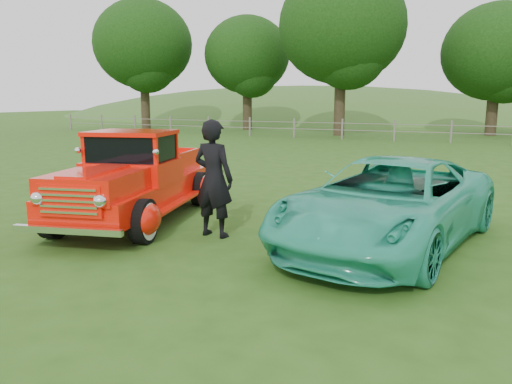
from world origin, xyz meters
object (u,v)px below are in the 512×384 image
at_px(tree_near_east, 497,52).
at_px(man, 214,179).
at_px(tree_far_west, 143,44).
at_px(tree_mid_west, 247,55).
at_px(tree_near_west, 342,27).
at_px(teal_sedan, 389,203).
at_px(red_pickup, 135,181).

bearing_deg(tree_near_east, man, -99.33).
relative_size(tree_far_west, tree_mid_west, 1.17).
distance_m(tree_near_west, tree_near_east, 9.97).
distance_m(tree_far_west, tree_near_east, 25.21).
distance_m(tree_near_east, teal_sedan, 28.27).
height_order(tree_far_west, tree_near_east, tree_far_west).
relative_size(tree_far_west, tree_near_east, 1.19).
height_order(tree_mid_west, man, tree_mid_west).
distance_m(tree_near_east, man, 29.19).
xyz_separation_m(tree_far_west, teal_sedan, (23.21, -24.84, -5.77)).
bearing_deg(tree_near_east, tree_far_west, -173.16).
distance_m(teal_sedan, man, 2.98).
relative_size(tree_near_west, red_pickup, 1.99).
distance_m(tree_mid_west, tree_near_west, 8.63).
bearing_deg(red_pickup, tree_near_west, 82.49).
bearing_deg(teal_sedan, tree_near_east, 97.59).
relative_size(tree_near_west, tree_near_east, 1.25).
xyz_separation_m(tree_near_west, tree_near_east, (9.00, 4.00, -1.55)).
distance_m(tree_far_west, tree_near_west, 16.03).
relative_size(tree_mid_west, tree_near_east, 1.02).
height_order(tree_far_west, tree_mid_west, tree_far_west).
relative_size(red_pickup, man, 2.56).
xyz_separation_m(teal_sedan, man, (-2.89, -0.66, 0.31)).
height_order(teal_sedan, man, man).
xyz_separation_m(tree_far_west, man, (20.32, -25.50, -5.46)).
relative_size(tree_near_east, man, 4.07).
xyz_separation_m(tree_mid_west, man, (12.32, -27.50, -4.53)).
bearing_deg(tree_near_west, man, -80.01).
bearing_deg(tree_near_east, red_pickup, -103.38).
bearing_deg(tree_far_west, tree_near_west, -3.58).
distance_m(tree_far_west, teal_sedan, 34.48).
distance_m(tree_far_west, tree_mid_west, 8.30).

